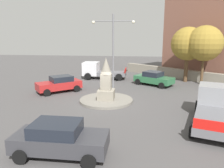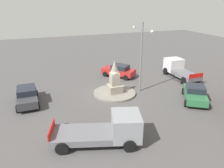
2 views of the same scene
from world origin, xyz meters
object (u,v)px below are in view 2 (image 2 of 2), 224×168
object	(u,v)px
car_green_approaching	(195,93)
car_dark_grey_waiting	(27,96)
truck_grey_near_island	(109,129)
truck_white_passing	(178,69)
streetlamp	(141,51)
car_red_far_side	(119,71)
monument	(115,79)

from	to	relation	value
car_green_approaching	car_dark_grey_waiting	size ratio (longest dim) A/B	1.06
truck_grey_near_island	truck_white_passing	size ratio (longest dim) A/B	1.17
streetlamp	car_green_approaching	bearing A→B (deg)	43.77
streetlamp	car_red_far_side	distance (m)	6.23
streetlamp	truck_white_passing	xyz separation A→B (m)	(-2.60, 6.77, -3.36)
car_green_approaching	truck_white_passing	world-z (taller)	truck_white_passing
truck_grey_near_island	car_green_approaching	bearing A→B (deg)	107.71
car_green_approaching	truck_grey_near_island	distance (m)	10.41
streetlamp	car_dark_grey_waiting	world-z (taller)	streetlamp
truck_grey_near_island	truck_white_passing	distance (m)	16.15
streetlamp	monument	bearing A→B (deg)	-95.03
streetlamp	car_red_far_side	size ratio (longest dim) A/B	1.68
monument	car_green_approaching	bearing A→B (deg)	57.29
car_dark_grey_waiting	truck_grey_near_island	bearing A→B (deg)	31.48
monument	truck_grey_near_island	xyz separation A→B (m)	(7.38, -3.35, -0.65)
monument	car_red_far_side	xyz separation A→B (m)	(-4.87, 2.50, -0.85)
car_green_approaching	truck_white_passing	size ratio (longest dim) A/B	0.83
car_green_approaching	car_dark_grey_waiting	bearing A→B (deg)	-108.66
car_red_far_side	monument	bearing A→B (deg)	-27.18
car_red_far_side	truck_grey_near_island	xyz separation A→B (m)	(12.25, -5.84, 0.20)
monument	car_dark_grey_waiting	world-z (taller)	monument
streetlamp	car_green_approaching	distance (m)	6.57
monument	truck_white_passing	size ratio (longest dim) A/B	0.64
truck_grey_near_island	streetlamp	bearing A→B (deg)	139.46
truck_grey_near_island	car_dark_grey_waiting	bearing A→B (deg)	-148.52
car_red_far_side	car_green_approaching	xyz separation A→B (m)	(9.08, 4.07, -0.03)
car_red_far_side	car_dark_grey_waiting	bearing A→B (deg)	-69.64
streetlamp	car_red_far_side	bearing A→B (deg)	-177.06
car_dark_grey_waiting	monument	bearing A→B (deg)	84.34
truck_white_passing	monument	bearing A→B (deg)	-76.13
car_dark_grey_waiting	truck_white_passing	xyz separation A→B (m)	(-1.53, 17.91, 0.17)
streetlamp	car_red_far_side	xyz separation A→B (m)	(-5.11, -0.26, -3.55)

